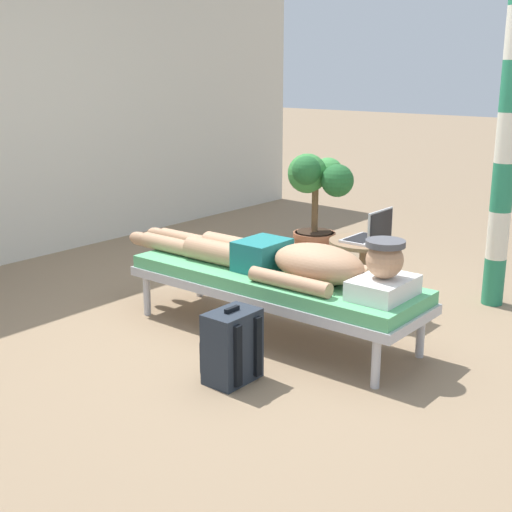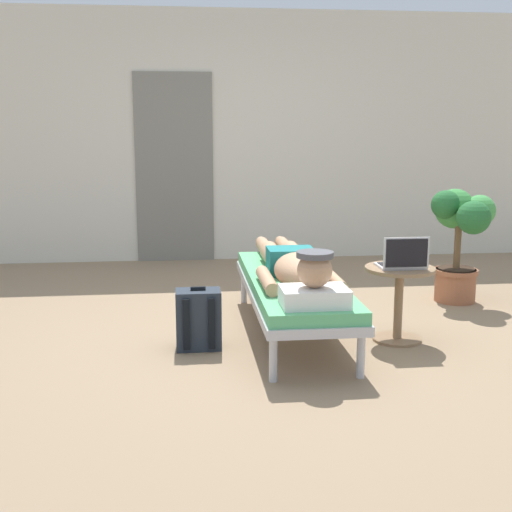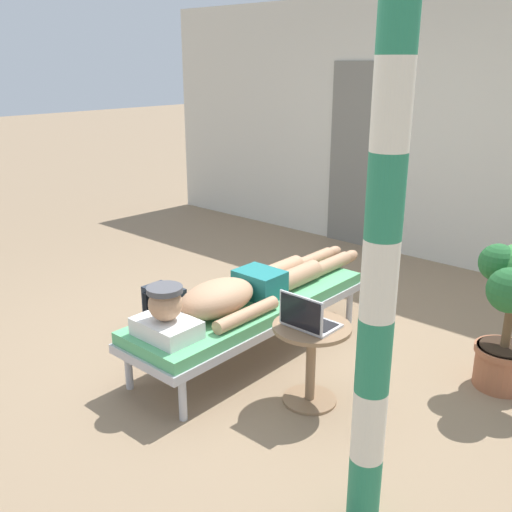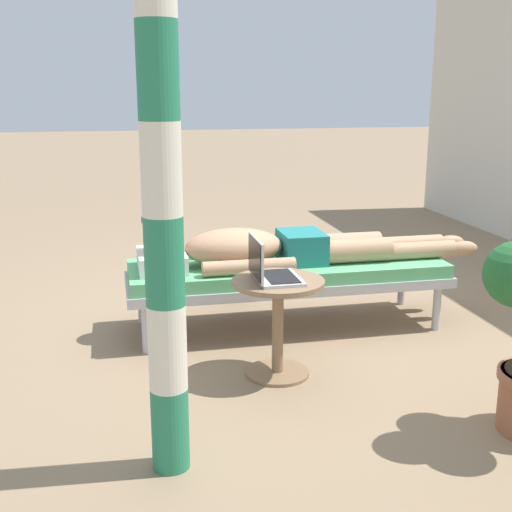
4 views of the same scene
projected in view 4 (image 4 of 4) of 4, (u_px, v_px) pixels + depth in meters
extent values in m
plane|color=#8C7256|center=(286.00, 320.00, 4.37)|extent=(40.00, 40.00, 0.00)
cylinder|color=#B7B7BC|center=(402.00, 285.00, 4.67)|extent=(0.05, 0.05, 0.28)
cylinder|color=#B7B7BC|center=(437.00, 308.00, 4.17)|extent=(0.05, 0.05, 0.28)
cylinder|color=#B7B7BC|center=(142.00, 302.00, 4.30)|extent=(0.05, 0.05, 0.28)
cylinder|color=#B7B7BC|center=(146.00, 330.00, 3.80)|extent=(0.05, 0.05, 0.28)
cube|color=#B7B7BC|center=(287.00, 279.00, 4.19)|extent=(0.62, 2.00, 0.06)
cube|color=#59B272|center=(287.00, 269.00, 4.18)|extent=(0.60, 1.96, 0.08)
cube|color=white|center=(162.00, 261.00, 3.99)|extent=(0.40, 0.28, 0.11)
sphere|color=tan|center=(161.00, 234.00, 3.95)|extent=(0.21, 0.21, 0.21)
cylinder|color=#4C4C51|center=(160.00, 219.00, 3.93)|extent=(0.22, 0.22, 0.03)
ellipsoid|color=tan|center=(234.00, 247.00, 4.07)|extent=(0.35, 0.60, 0.23)
cylinder|color=tan|center=(235.00, 250.00, 4.30)|extent=(0.09, 0.55, 0.09)
cylinder|color=tan|center=(249.00, 267.00, 3.89)|extent=(0.09, 0.55, 0.09)
cube|color=#1E7272|center=(302.00, 247.00, 4.16)|extent=(0.33, 0.26, 0.19)
cylinder|color=tan|center=(348.00, 244.00, 4.32)|extent=(0.15, 0.42, 0.15)
cylinder|color=tan|center=(410.00, 244.00, 4.41)|extent=(0.11, 0.44, 0.11)
ellipsoid|color=tan|center=(450.00, 243.00, 4.47)|extent=(0.09, 0.20, 0.10)
cylinder|color=tan|center=(358.00, 250.00, 4.16)|extent=(0.15, 0.42, 0.15)
cylinder|color=tan|center=(421.00, 250.00, 4.25)|extent=(0.11, 0.44, 0.11)
ellipsoid|color=tan|center=(463.00, 249.00, 4.31)|extent=(0.09, 0.20, 0.10)
cylinder|color=#8C6B4C|center=(277.00, 372.00, 3.55)|extent=(0.34, 0.34, 0.02)
cylinder|color=#8C6B4C|center=(278.00, 328.00, 3.49)|extent=(0.06, 0.06, 0.48)
cylinder|color=#8C6B4C|center=(278.00, 282.00, 3.43)|extent=(0.48, 0.48, 0.02)
cube|color=silver|center=(278.00, 278.00, 3.42)|extent=(0.31, 0.22, 0.02)
cube|color=black|center=(280.00, 276.00, 3.42)|extent=(0.27, 0.15, 0.00)
cube|color=silver|center=(256.00, 258.00, 3.37)|extent=(0.31, 0.01, 0.21)
cube|color=black|center=(255.00, 258.00, 3.37)|extent=(0.29, 0.00, 0.19)
cube|color=#262D38|center=(230.00, 270.00, 4.81)|extent=(0.30, 0.20, 0.40)
cube|color=#262D38|center=(247.00, 279.00, 4.85)|extent=(0.22, 0.04, 0.18)
cube|color=black|center=(213.00, 268.00, 4.87)|extent=(0.04, 0.02, 0.34)
cube|color=black|center=(217.00, 274.00, 4.71)|extent=(0.04, 0.02, 0.34)
cube|color=black|center=(230.00, 242.00, 4.76)|extent=(0.10, 0.02, 0.02)
cylinder|color=#267F59|center=(170.00, 428.00, 2.65)|extent=(0.15, 0.15, 0.34)
cylinder|color=silver|center=(167.00, 347.00, 2.56)|extent=(0.15, 0.15, 0.34)
cylinder|color=#267F59|center=(164.00, 261.00, 2.48)|extent=(0.15, 0.15, 0.34)
cylinder|color=silver|center=(161.00, 169.00, 2.40)|extent=(0.15, 0.15, 0.34)
cylinder|color=#267F59|center=(158.00, 71.00, 2.31)|extent=(0.15, 0.15, 0.34)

